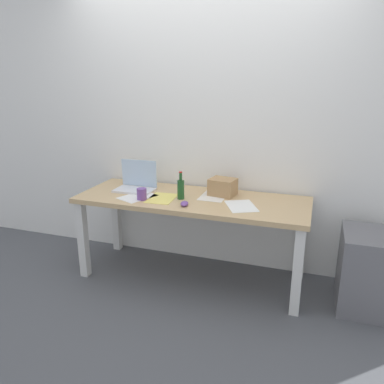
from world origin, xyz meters
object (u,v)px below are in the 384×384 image
at_px(computer_mouse, 184,204).
at_px(coffee_mug, 142,194).
at_px(cardboard_box, 223,187).
at_px(desk, 192,208).
at_px(filing_cabinet, 367,271).
at_px(laptop_left, 136,183).
at_px(beer_bottle, 181,189).

height_order(computer_mouse, coffee_mug, coffee_mug).
relative_size(computer_mouse, cardboard_box, 0.47).
relative_size(desk, computer_mouse, 19.22).
bearing_deg(coffee_mug, desk, 25.48).
distance_m(desk, computer_mouse, 0.24).
relative_size(desk, filing_cabinet, 3.19).
relative_size(laptop_left, filing_cabinet, 0.57).
distance_m(desk, filing_cabinet, 1.44).
height_order(laptop_left, beer_bottle, laptop_left).
xyz_separation_m(laptop_left, filing_cabinet, (1.94, -0.08, -0.49)).
bearing_deg(filing_cabinet, laptop_left, 177.73).
height_order(desk, coffee_mug, coffee_mug).
height_order(beer_bottle, computer_mouse, beer_bottle).
bearing_deg(filing_cabinet, coffee_mug, -174.86).
bearing_deg(beer_bottle, filing_cabinet, 1.45).
height_order(beer_bottle, filing_cabinet, beer_bottle).
bearing_deg(beer_bottle, cardboard_box, 34.56).
bearing_deg(coffee_mug, computer_mouse, -5.15).
distance_m(desk, beer_bottle, 0.21).
xyz_separation_m(laptop_left, cardboard_box, (0.77, 0.09, 0.01)).
bearing_deg(computer_mouse, laptop_left, 141.62).
relative_size(beer_bottle, cardboard_box, 1.10).
xyz_separation_m(beer_bottle, computer_mouse, (0.09, -0.16, -0.07)).
distance_m(beer_bottle, computer_mouse, 0.19).
relative_size(laptop_left, computer_mouse, 3.40).
distance_m(desk, laptop_left, 0.57).
distance_m(cardboard_box, coffee_mug, 0.68).
height_order(coffee_mug, filing_cabinet, coffee_mug).
xyz_separation_m(laptop_left, computer_mouse, (0.55, -0.27, -0.04)).
bearing_deg(computer_mouse, cardboard_box, 47.25).
relative_size(laptop_left, cardboard_box, 1.61).
distance_m(laptop_left, cardboard_box, 0.77).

